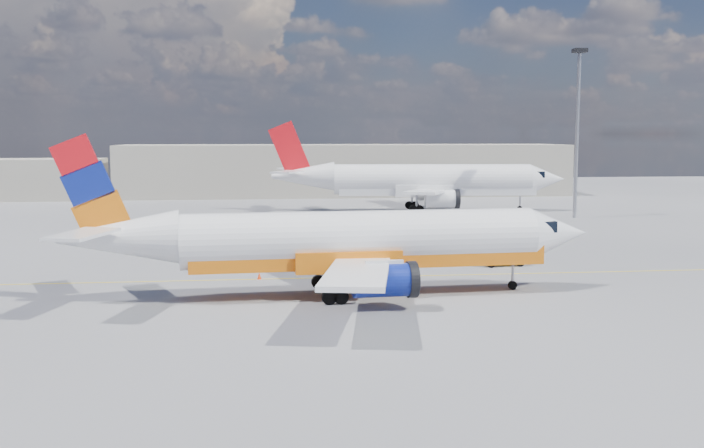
{
  "coord_description": "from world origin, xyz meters",
  "views": [
    {
      "loc": [
        -8.35,
        -49.07,
        9.68
      ],
      "look_at": [
        -2.12,
        4.25,
        3.5
      ],
      "focal_mm": 40.0,
      "sensor_mm": 36.0,
      "label": 1
    }
  ],
  "objects": [
    {
      "name": "second_jet",
      "position": [
        11.9,
        47.59,
        3.77
      ],
      "size": [
        37.33,
        29.43,
        11.32
      ],
      "rotation": [
        0.0,
        0.0,
        -0.09
      ],
      "color": "white",
      "rests_on": "ground"
    },
    {
      "name": "floodlight_mast",
      "position": [
        27.83,
        37.82,
        11.59
      ],
      "size": [
        1.41,
        1.41,
        19.33
      ],
      "color": "#9898A0",
      "rests_on": "ground"
    },
    {
      "name": "ground",
      "position": [
        0.0,
        0.0,
        0.0
      ],
      "size": [
        240.0,
        240.0,
        0.0
      ],
      "primitive_type": "plane",
      "color": "#5C5C60",
      "rests_on": "ground"
    },
    {
      "name": "taxi_line",
      "position": [
        0.0,
        3.0,
        0.01
      ],
      "size": [
        70.0,
        0.15,
        0.01
      ],
      "primitive_type": "cube",
      "color": "yellow",
      "rests_on": "ground"
    },
    {
      "name": "terminal_annex",
      "position": [
        -45.0,
        72.0,
        3.0
      ],
      "size": [
        26.0,
        10.0,
        6.0
      ],
      "primitive_type": "cube",
      "color": "#B9B39F",
      "rests_on": "ground"
    },
    {
      "name": "terminal_main",
      "position": [
        5.0,
        75.0,
        4.0
      ],
      "size": [
        70.0,
        14.0,
        8.0
      ],
      "primitive_type": "cube",
      "color": "#B9B39F",
      "rests_on": "ground"
    },
    {
      "name": "main_jet",
      "position": [
        -3.44,
        -2.97,
        3.26
      ],
      "size": [
        32.31,
        25.51,
        9.79
      ],
      "rotation": [
        0.0,
        0.0,
        0.06
      ],
      "color": "white",
      "rests_on": "ground"
    },
    {
      "name": "traffic_cone",
      "position": [
        -8.52,
        2.78,
        0.24
      ],
      "size": [
        0.35,
        0.35,
        0.49
      ],
      "color": "white",
      "rests_on": "ground"
    },
    {
      "name": "gse_tug",
      "position": [
        9.19,
        6.53,
        1.01
      ],
      "size": [
        3.14,
        2.13,
        2.12
      ],
      "rotation": [
        0.0,
        0.0,
        0.11
      ],
      "color": "black",
      "rests_on": "ground"
    }
  ]
}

